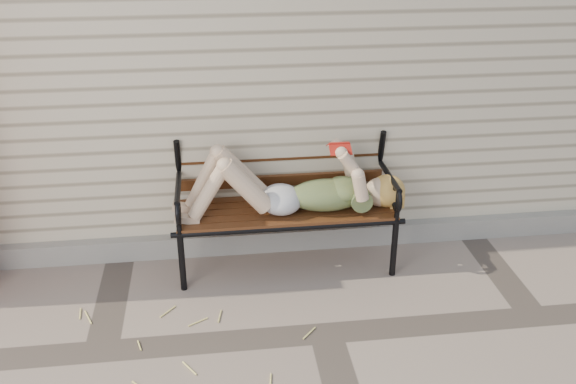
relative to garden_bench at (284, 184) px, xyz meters
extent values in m
plane|color=gray|center=(0.14, -0.85, -0.56)|extent=(80.00, 80.00, 0.00)
cube|color=gray|center=(0.14, 0.12, -0.48)|extent=(8.00, 0.10, 0.15)
cylinder|color=black|center=(-0.67, -0.30, -0.35)|extent=(0.04, 0.04, 0.41)
cylinder|color=black|center=(-0.67, 0.11, -0.35)|extent=(0.04, 0.04, 0.41)
cylinder|color=black|center=(0.67, -0.30, -0.35)|extent=(0.04, 0.04, 0.41)
cylinder|color=black|center=(0.67, 0.11, -0.35)|extent=(0.04, 0.04, 0.41)
cube|color=#552C15|center=(0.00, -0.10, -0.15)|extent=(1.38, 0.45, 0.03)
cylinder|color=black|center=(0.00, -0.30, -0.16)|extent=(1.46, 0.04, 0.04)
cylinder|color=black|center=(0.00, 0.11, -0.16)|extent=(1.46, 0.04, 0.04)
torus|color=black|center=(0.00, 0.21, 0.31)|extent=(0.25, 0.03, 0.25)
ellipsoid|color=#092E42|center=(0.26, -0.12, -0.04)|extent=(0.49, 0.28, 0.19)
ellipsoid|color=#092E42|center=(0.36, -0.12, 0.00)|extent=(0.24, 0.27, 0.15)
ellipsoid|color=#B8B8BD|center=(-0.04, -0.12, -0.05)|extent=(0.27, 0.31, 0.17)
sphere|color=#D6B290|center=(0.61, -0.12, -0.04)|extent=(0.20, 0.20, 0.20)
ellipsoid|color=tan|center=(0.66, -0.12, -0.03)|extent=(0.23, 0.23, 0.21)
cube|color=#9F1A12|center=(0.33, -0.12, 0.31)|extent=(0.13, 0.02, 0.02)
cube|color=white|center=(0.33, -0.16, 0.29)|extent=(0.13, 0.08, 0.05)
cube|color=white|center=(0.33, -0.08, 0.29)|extent=(0.13, 0.08, 0.05)
cube|color=#9F1A12|center=(0.33, -0.16, 0.29)|extent=(0.14, 0.09, 0.05)
cube|color=#9F1A12|center=(0.33, -0.08, 0.29)|extent=(0.14, 0.09, 0.05)
cylinder|color=#E9D772|center=(-0.07, -0.48, -0.55)|extent=(0.12, 0.07, 0.01)
cylinder|color=#E9D772|center=(0.37, -0.79, -0.55)|extent=(0.05, 0.12, 0.01)
cylinder|color=#E9D772|center=(-0.11, -0.94, -0.55)|extent=(0.03, 0.11, 0.01)
cylinder|color=#E9D772|center=(-0.01, -0.76, -0.55)|extent=(0.15, 0.02, 0.01)
cylinder|color=#E9D772|center=(-1.38, -0.68, -0.55)|extent=(0.06, 0.17, 0.01)
camera|label=1|loc=(-0.45, -3.74, 1.75)|focal=40.00mm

